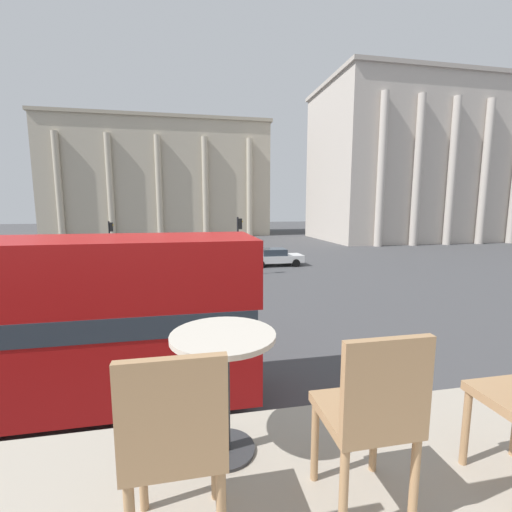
{
  "coord_description": "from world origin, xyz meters",
  "views": [
    {
      "loc": [
        0.93,
        -2.2,
        4.63
      ],
      "look_at": [
        4.41,
        15.46,
        2.02
      ],
      "focal_mm": 24.0,
      "sensor_mm": 36.0,
      "label": 1
    }
  ],
  "objects_px": {
    "plaza_building_left": "(162,180)",
    "traffic_light_mid": "(239,238)",
    "cafe_chair_0": "(176,439)",
    "car_white": "(275,257)",
    "pedestrian_black": "(158,246)",
    "pedestrian_grey": "(55,273)",
    "plaza_building_right": "(439,166)",
    "cafe_chair_1": "(371,412)",
    "traffic_light_near": "(2,273)",
    "traffic_light_far": "(111,237)",
    "cafe_dining_table": "(223,366)",
    "double_decker_bus": "(2,324)"
  },
  "relations": [
    {
      "from": "car_white",
      "to": "pedestrian_black",
      "type": "bearing_deg",
      "value": -13.93
    },
    {
      "from": "plaza_building_left",
      "to": "traffic_light_mid",
      "type": "xyz_separation_m",
      "value": [
        7.4,
        -36.68,
        -6.44
      ]
    },
    {
      "from": "cafe_dining_table",
      "to": "plaza_building_right",
      "type": "bearing_deg",
      "value": 50.18
    },
    {
      "from": "cafe_dining_table",
      "to": "car_white",
      "type": "height_order",
      "value": "cafe_dining_table"
    },
    {
      "from": "double_decker_bus",
      "to": "cafe_chair_1",
      "type": "relative_size",
      "value": 11.47
    },
    {
      "from": "plaza_building_right",
      "to": "traffic_light_mid",
      "type": "relative_size",
      "value": 8.94
    },
    {
      "from": "cafe_dining_table",
      "to": "pedestrian_black",
      "type": "relative_size",
      "value": 0.44
    },
    {
      "from": "cafe_chair_0",
      "to": "plaza_building_left",
      "type": "distance_m",
      "value": 58.27
    },
    {
      "from": "plaza_building_right",
      "to": "car_white",
      "type": "relative_size",
      "value": 8.39
    },
    {
      "from": "cafe_chair_0",
      "to": "car_white",
      "type": "bearing_deg",
      "value": 78.75
    },
    {
      "from": "double_decker_bus",
      "to": "pedestrian_grey",
      "type": "relative_size",
      "value": 5.94
    },
    {
      "from": "plaza_building_left",
      "to": "traffic_light_mid",
      "type": "distance_m",
      "value": 37.97
    },
    {
      "from": "cafe_dining_table",
      "to": "traffic_light_far",
      "type": "distance_m",
      "value": 27.32
    },
    {
      "from": "plaza_building_right",
      "to": "traffic_light_far",
      "type": "xyz_separation_m",
      "value": [
        -41.6,
        -15.9,
        -8.12
      ]
    },
    {
      "from": "cafe_chair_0",
      "to": "car_white",
      "type": "xyz_separation_m",
      "value": [
        6.7,
        24.54,
        -3.0
      ]
    },
    {
      "from": "plaza_building_left",
      "to": "plaza_building_right",
      "type": "relative_size",
      "value": 0.98
    },
    {
      "from": "traffic_light_mid",
      "to": "car_white",
      "type": "height_order",
      "value": "traffic_light_mid"
    },
    {
      "from": "pedestrian_black",
      "to": "cafe_chair_0",
      "type": "bearing_deg",
      "value": 86.63
    },
    {
      "from": "plaza_building_right",
      "to": "car_white",
      "type": "bearing_deg",
      "value": -147.44
    },
    {
      "from": "plaza_building_right",
      "to": "traffic_light_near",
      "type": "height_order",
      "value": "plaza_building_right"
    },
    {
      "from": "cafe_dining_table",
      "to": "traffic_light_mid",
      "type": "xyz_separation_m",
      "value": [
        3.1,
        20.64,
        -1.15
      ]
    },
    {
      "from": "cafe_chair_0",
      "to": "traffic_light_mid",
      "type": "distance_m",
      "value": 21.49
    },
    {
      "from": "double_decker_bus",
      "to": "plaza_building_right",
      "type": "distance_m",
      "value": 54.45
    },
    {
      "from": "cafe_chair_0",
      "to": "plaza_building_left",
      "type": "height_order",
      "value": "plaza_building_left"
    },
    {
      "from": "cafe_dining_table",
      "to": "pedestrian_black",
      "type": "xyz_separation_m",
      "value": [
        -3.02,
        30.86,
        -2.77
      ]
    },
    {
      "from": "plaza_building_left",
      "to": "pedestrian_grey",
      "type": "relative_size",
      "value": 19.63
    },
    {
      "from": "traffic_light_mid",
      "to": "traffic_light_far",
      "type": "xyz_separation_m",
      "value": [
        -9.29,
        5.93,
        -0.27
      ]
    },
    {
      "from": "double_decker_bus",
      "to": "traffic_light_mid",
      "type": "distance_m",
      "value": 16.47
    },
    {
      "from": "traffic_light_mid",
      "to": "pedestrian_grey",
      "type": "height_order",
      "value": "traffic_light_mid"
    },
    {
      "from": "cafe_chair_1",
      "to": "plaza_building_left",
      "type": "xyz_separation_m",
      "value": [
        -4.92,
        57.87,
        5.3
      ]
    },
    {
      "from": "pedestrian_grey",
      "to": "plaza_building_right",
      "type": "bearing_deg",
      "value": -174.78
    },
    {
      "from": "traffic_light_mid",
      "to": "pedestrian_black",
      "type": "distance_m",
      "value": 12.02
    },
    {
      "from": "cafe_dining_table",
      "to": "traffic_light_far",
      "type": "bearing_deg",
      "value": 103.13
    },
    {
      "from": "traffic_light_far",
      "to": "pedestrian_grey",
      "type": "height_order",
      "value": "traffic_light_far"
    },
    {
      "from": "double_decker_bus",
      "to": "traffic_light_mid",
      "type": "relative_size",
      "value": 2.65
    },
    {
      "from": "cafe_dining_table",
      "to": "plaza_building_right",
      "type": "relative_size",
      "value": 0.02
    },
    {
      "from": "cafe_chair_1",
      "to": "traffic_light_near",
      "type": "height_order",
      "value": "cafe_chair_1"
    },
    {
      "from": "cafe_dining_table",
      "to": "cafe_chair_1",
      "type": "xyz_separation_m",
      "value": [
        0.62,
        -0.54,
        -0.02
      ]
    },
    {
      "from": "plaza_building_left",
      "to": "traffic_light_mid",
      "type": "bearing_deg",
      "value": -78.6
    },
    {
      "from": "plaza_building_right",
      "to": "pedestrian_grey",
      "type": "xyz_separation_m",
      "value": [
        -42.84,
        -24.07,
        -9.4
      ]
    },
    {
      "from": "pedestrian_black",
      "to": "traffic_light_mid",
      "type": "bearing_deg",
      "value": 112.5
    },
    {
      "from": "car_white",
      "to": "cafe_chair_1",
      "type": "bearing_deg",
      "value": 98.7
    },
    {
      "from": "double_decker_bus",
      "to": "traffic_light_far",
      "type": "bearing_deg",
      "value": 100.35
    },
    {
      "from": "plaza_building_left",
      "to": "traffic_light_near",
      "type": "xyz_separation_m",
      "value": [
        -2.47,
        -45.66,
        -6.75
      ]
    },
    {
      "from": "cafe_dining_table",
      "to": "traffic_light_mid",
      "type": "height_order",
      "value": "traffic_light_mid"
    },
    {
      "from": "traffic_light_near",
      "to": "cafe_chair_0",
      "type": "bearing_deg",
      "value": -61.92
    },
    {
      "from": "traffic_light_far",
      "to": "pedestrian_black",
      "type": "relative_size",
      "value": 2.11
    },
    {
      "from": "pedestrian_black",
      "to": "pedestrian_grey",
      "type": "distance_m",
      "value": 13.22
    },
    {
      "from": "cafe_dining_table",
      "to": "pedestrian_grey",
      "type": "relative_size",
      "value": 0.42
    },
    {
      "from": "double_decker_bus",
      "to": "cafe_chair_0",
      "type": "height_order",
      "value": "cafe_chair_0"
    }
  ]
}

